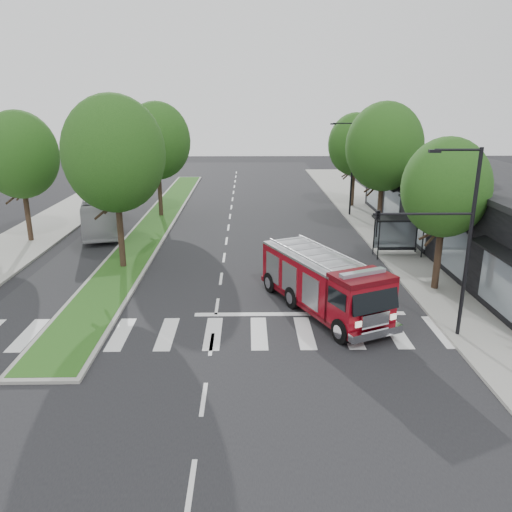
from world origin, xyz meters
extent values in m
plane|color=black|center=(0.00, 0.00, 0.00)|extent=(140.00, 140.00, 0.00)
cube|color=gray|center=(12.50, 10.00, 0.07)|extent=(5.00, 80.00, 0.15)
cube|color=gray|center=(-14.50, 10.00, 0.07)|extent=(5.00, 80.00, 0.15)
cube|color=gray|center=(-6.00, 18.00, 0.07)|extent=(3.00, 50.00, 0.14)
cube|color=#154B16|center=(-6.00, 18.00, 0.14)|extent=(2.60, 49.50, 0.02)
cube|color=black|center=(17.00, 10.00, 2.50)|extent=(8.00, 30.00, 5.00)
cylinder|color=black|center=(9.80, 7.40, 1.25)|extent=(0.08, 0.08, 2.50)
cylinder|color=black|center=(12.60, 7.40, 1.25)|extent=(0.08, 0.08, 2.50)
cylinder|color=black|center=(9.80, 8.60, 1.25)|extent=(0.08, 0.08, 2.50)
cylinder|color=black|center=(12.60, 8.60, 1.25)|extent=(0.08, 0.08, 2.50)
cube|color=black|center=(11.20, 8.00, 2.55)|extent=(3.20, 1.60, 0.12)
cube|color=#8C99A5|center=(11.20, 8.70, 1.30)|extent=(2.80, 0.04, 1.80)
cube|color=black|center=(11.20, 8.00, 0.55)|extent=(2.40, 0.40, 0.08)
cylinder|color=black|center=(11.50, 2.00, 1.87)|extent=(0.36, 0.36, 3.74)
ellipsoid|color=black|center=(11.50, 2.00, 5.53)|extent=(4.40, 4.40, 5.06)
cylinder|color=black|center=(11.50, 14.00, 2.20)|extent=(0.36, 0.36, 4.40)
ellipsoid|color=black|center=(11.50, 14.00, 6.50)|extent=(5.60, 5.60, 6.44)
cylinder|color=black|center=(11.50, 24.00, 1.98)|extent=(0.36, 0.36, 3.96)
ellipsoid|color=black|center=(11.50, 24.00, 5.85)|extent=(5.00, 5.00, 5.75)
cylinder|color=black|center=(-6.00, 6.00, 2.31)|extent=(0.36, 0.36, 4.62)
ellipsoid|color=black|center=(-6.00, 6.00, 6.83)|extent=(5.80, 5.80, 6.67)
cylinder|color=black|center=(-6.00, 20.00, 2.20)|extent=(0.36, 0.36, 4.40)
ellipsoid|color=black|center=(-6.00, 20.00, 6.50)|extent=(5.60, 5.60, 6.44)
cylinder|color=black|center=(-14.00, 12.00, 2.09)|extent=(0.36, 0.36, 4.18)
ellipsoid|color=black|center=(-14.00, 12.00, 6.17)|extent=(5.20, 5.20, 5.98)
cylinder|color=black|center=(10.50, -3.50, 4.00)|extent=(0.16, 0.16, 8.00)
cylinder|color=black|center=(9.60, -3.50, 7.90)|extent=(1.80, 0.10, 0.10)
cube|color=black|center=(8.70, -3.50, 7.85)|extent=(0.45, 0.20, 0.12)
cylinder|color=black|center=(8.50, -3.50, 5.40)|extent=(4.00, 0.10, 0.10)
imported|color=black|center=(6.70, -3.50, 5.00)|extent=(0.18, 0.22, 1.10)
cylinder|color=black|center=(10.50, 20.00, 4.00)|extent=(0.16, 0.16, 8.00)
cylinder|color=black|center=(9.60, 20.00, 7.90)|extent=(1.80, 0.10, 0.10)
cube|color=black|center=(8.70, 20.00, 7.85)|extent=(0.45, 0.20, 0.12)
cube|color=#4E040A|center=(5.07, -0.48, 0.49)|extent=(5.61, 8.50, 0.24)
cube|color=maroon|center=(4.74, 0.24, 1.52)|extent=(4.81, 6.72, 1.96)
cube|color=maroon|center=(6.31, -3.24, 1.52)|extent=(2.96, 2.61, 2.06)
cube|color=#B2B2B7|center=(4.74, 0.24, 2.54)|extent=(4.81, 6.72, 0.12)
cylinder|color=#B2B2B7|center=(3.94, -0.12, 2.74)|extent=(2.51, 5.39, 0.10)
cylinder|color=#B2B2B7|center=(5.55, 0.60, 2.74)|extent=(2.51, 5.39, 0.10)
cube|color=silver|center=(6.78, -4.27, 0.59)|extent=(2.46, 1.36, 0.34)
cube|color=#8C99A5|center=(6.31, -3.24, 2.84)|extent=(2.10, 1.20, 0.18)
cylinder|color=black|center=(5.41, -3.97, 0.54)|extent=(0.76, 1.12, 1.08)
cylinder|color=black|center=(7.46, -3.04, 0.54)|extent=(0.76, 1.12, 1.08)
cylinder|color=black|center=(3.72, -0.23, 0.54)|extent=(0.76, 1.12, 1.08)
cylinder|color=black|center=(5.77, 0.70, 0.54)|extent=(0.76, 1.12, 1.08)
cylinder|color=black|center=(2.75, 1.92, 0.54)|extent=(0.76, 1.12, 1.08)
cylinder|color=black|center=(4.80, 2.84, 0.54)|extent=(0.76, 1.12, 1.08)
imported|color=#AFAFB4|center=(-9.81, 15.88, 1.56)|extent=(5.25, 11.50, 3.12)
camera|label=1|loc=(1.52, -22.75, 9.69)|focal=35.00mm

